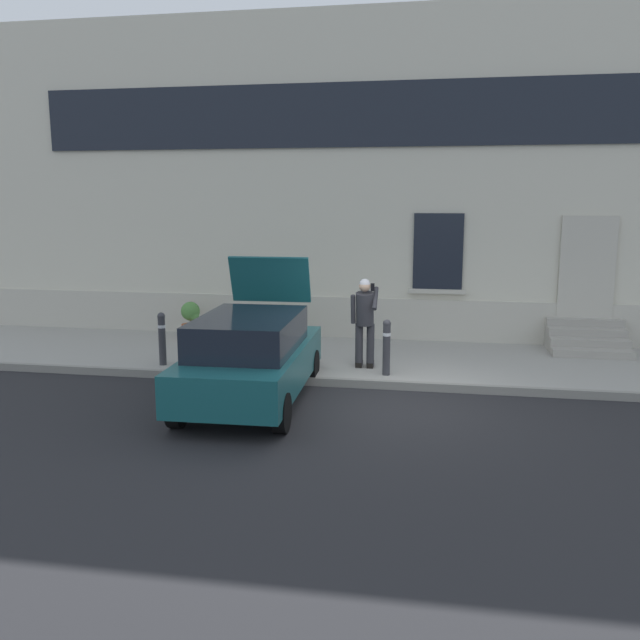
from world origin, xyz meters
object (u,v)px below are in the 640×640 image
object	(u,v)px
bollard_near_person	(386,345)
planter_cream	(283,322)
person_on_phone	(365,317)
planter_terracotta	(191,319)
bollard_far_left	(162,337)
hatchback_car_teal	(251,356)

from	to	relation	value
bollard_near_person	planter_cream	distance (m)	3.55
person_on_phone	planter_cream	distance (m)	2.97
planter_cream	planter_terracotta	bearing A→B (deg)	179.18
bollard_far_left	planter_cream	distance (m)	3.09
bollard_far_left	planter_terracotta	distance (m)	2.54
bollard_far_left	person_on_phone	xyz separation A→B (m)	(3.93, 0.44, 0.44)
hatchback_car_teal	planter_terracotta	distance (m)	4.88
hatchback_car_teal	bollard_far_left	size ratio (longest dim) A/B	3.93
person_on_phone	planter_terracotta	bearing A→B (deg)	166.62
planter_terracotta	planter_cream	world-z (taller)	same
person_on_phone	planter_terracotta	xyz separation A→B (m)	(-4.29, 2.07, -0.54)
planter_cream	bollard_far_left	bearing A→B (deg)	-126.69
person_on_phone	planter_cream	bearing A→B (deg)	147.98
bollard_far_left	bollard_near_person	bearing A→B (deg)	0.00
hatchback_car_teal	planter_cream	world-z (taller)	hatchback_car_teal
bollard_far_left	planter_cream	bearing A→B (deg)	53.31
person_on_phone	hatchback_car_teal	bearing A→B (deg)	-116.86
person_on_phone	planter_cream	world-z (taller)	person_on_phone
hatchback_car_teal	bollard_far_left	xyz separation A→B (m)	(-2.26, 1.60, -0.09)
bollard_far_left	planter_cream	xyz separation A→B (m)	(1.85, 2.48, -0.11)
hatchback_car_teal	bollard_far_left	bearing A→B (deg)	144.68
bollard_near_person	person_on_phone	xyz separation A→B (m)	(-0.46, 0.44, 0.44)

